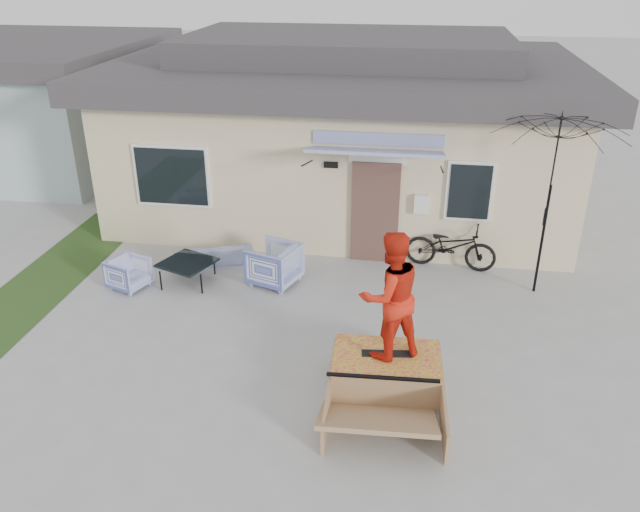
# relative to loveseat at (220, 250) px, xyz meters

# --- Properties ---
(ground) EXTENTS (90.00, 90.00, 0.00)m
(ground) POSITION_rel_loveseat_xyz_m (2.09, -3.90, -0.26)
(ground) COLOR #9A9A9A
(ground) RESTS_ON ground
(grass_strip) EXTENTS (1.40, 8.00, 0.01)m
(grass_strip) POSITION_rel_loveseat_xyz_m (-3.11, -1.90, -0.25)
(grass_strip) COLOR #233E19
(grass_strip) RESTS_ON ground
(house) EXTENTS (10.80, 8.49, 4.10)m
(house) POSITION_rel_loveseat_xyz_m (2.09, 4.09, 1.68)
(house) COLOR beige
(house) RESTS_ON ground
(neighbor_house) EXTENTS (8.60, 7.60, 3.50)m
(neighbor_house) POSITION_rel_loveseat_xyz_m (-8.41, 6.10, 1.53)
(neighbor_house) COLOR #A0B5BB
(neighbor_house) RESTS_ON ground
(loveseat) EXTENTS (1.37, 0.81, 0.51)m
(loveseat) POSITION_rel_loveseat_xyz_m (0.00, 0.00, 0.00)
(loveseat) COLOR #3F4FAB
(loveseat) RESTS_ON ground
(armchair_left) EXTENTS (0.79, 0.81, 0.66)m
(armchair_left) POSITION_rel_loveseat_xyz_m (-1.38, -1.34, 0.08)
(armchair_left) COLOR #3F4FAB
(armchair_left) RESTS_ON ground
(armchair_right) EXTENTS (1.03, 1.06, 0.87)m
(armchair_right) POSITION_rel_loveseat_xyz_m (1.29, -0.73, 0.18)
(armchair_right) COLOR #3F4FAB
(armchair_right) RESTS_ON ground
(coffee_table) EXTENTS (1.15, 1.15, 0.44)m
(coffee_table) POSITION_rel_loveseat_xyz_m (-0.35, -0.96, -0.04)
(coffee_table) COLOR black
(coffee_table) RESTS_ON ground
(bicycle) EXTENTS (1.86, 0.86, 1.15)m
(bicycle) POSITION_rel_loveseat_xyz_m (4.63, 0.46, 0.32)
(bicycle) COLOR black
(bicycle) RESTS_ON ground
(patio_umbrella) EXTENTS (2.51, 2.36, 2.20)m
(patio_umbrella) POSITION_rel_loveseat_xyz_m (6.18, -0.30, 1.49)
(patio_umbrella) COLOR black
(patio_umbrella) RESTS_ON ground
(skate_ramp) EXTENTS (1.64, 2.13, 0.52)m
(skate_ramp) POSITION_rel_loveseat_xyz_m (3.60, -3.64, 0.00)
(skate_ramp) COLOR #96714C
(skate_ramp) RESTS_ON ground
(skateboard) EXTENTS (0.75, 0.27, 0.05)m
(skateboard) POSITION_rel_loveseat_xyz_m (3.60, -3.58, 0.28)
(skateboard) COLOR black
(skateboard) RESTS_ON skate_ramp
(skater) EXTENTS (1.17, 1.09, 1.90)m
(skater) POSITION_rel_loveseat_xyz_m (3.60, -3.58, 1.25)
(skater) COLOR red
(skater) RESTS_ON skateboard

